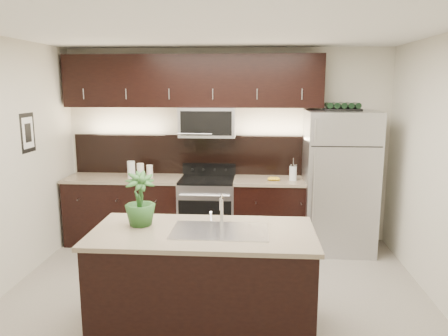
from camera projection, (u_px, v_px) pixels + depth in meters
name	position (u px, v px, depth m)	size (l,w,h in m)	color
ground	(214.00, 302.00, 4.48)	(4.50, 4.50, 0.00)	gray
room_walls	(201.00, 139.00, 4.14)	(4.52, 4.02, 2.71)	beige
counter_run	(193.00, 211.00, 6.08)	(3.51, 0.65, 0.94)	black
upper_fixtures	(195.00, 89.00, 5.91)	(3.49, 0.40, 1.66)	black
island	(203.00, 281.00, 3.91)	(1.96, 0.96, 0.94)	black
sink_faucet	(220.00, 229.00, 3.81)	(0.84, 0.50, 0.28)	silver
refrigerator	(339.00, 181.00, 5.80)	(0.90, 0.81, 1.87)	#B2B2B7
wine_rack	(342.00, 107.00, 5.62)	(0.46, 0.29, 0.11)	black
plant	(140.00, 199.00, 3.93)	(0.27, 0.27, 0.49)	#265321
canisters	(138.00, 170.00, 6.01)	(0.33, 0.19, 0.23)	silver
french_press	(293.00, 172.00, 5.83)	(0.10, 0.10, 0.29)	silver
bananas	(270.00, 178.00, 5.84)	(0.17, 0.13, 0.05)	gold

